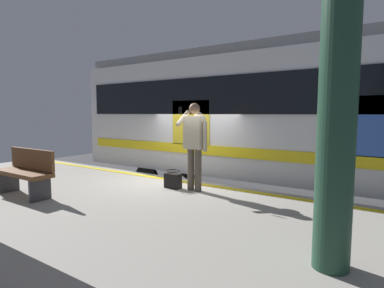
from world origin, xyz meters
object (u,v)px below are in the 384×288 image
object	(u,v)px
train_carriage	(290,113)
bench	(26,171)
station_column	(339,77)
passenger	(195,139)
handbag	(173,180)

from	to	relation	value
train_carriage	bench	bearing A→B (deg)	53.35
station_column	train_carriage	bearing A→B (deg)	-68.28
train_carriage	passenger	xyz separation A→B (m)	(1.13, 2.68, -0.54)
train_carriage	passenger	world-z (taller)	train_carriage
train_carriage	handbag	distance (m)	3.52
handbag	bench	world-z (taller)	bench
passenger	bench	xyz separation A→B (m)	(2.48, 2.16, -0.58)
handbag	train_carriage	bearing A→B (deg)	-120.40
train_carriage	station_column	world-z (taller)	station_column
train_carriage	handbag	size ratio (longest dim) A/B	31.31
train_carriage	station_column	size ratio (longest dim) A/B	3.07
train_carriage	passenger	distance (m)	2.96
station_column	bench	size ratio (longest dim) A/B	2.71
bench	handbag	bearing A→B (deg)	-133.66
bench	station_column	bearing A→B (deg)	-177.45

